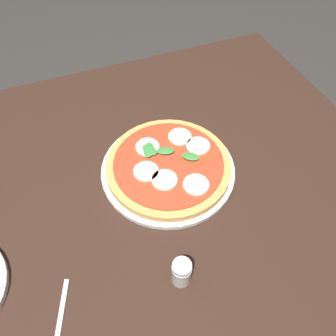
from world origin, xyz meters
name	(u,v)px	position (x,y,z in m)	size (l,w,h in m)	color
ground_plane	(143,286)	(0.00, 0.00, 0.00)	(6.00, 6.00, 0.00)	#2D2B28
dining_table	(129,208)	(0.00, 0.00, 0.63)	(1.32, 0.98, 0.72)	black
serving_tray	(168,169)	(0.11, 0.01, 0.73)	(0.33, 0.33, 0.01)	silver
pizza	(169,165)	(0.12, 0.01, 0.74)	(0.30, 0.30, 0.03)	tan
pepper_shaker	(181,272)	(0.04, -0.25, 0.75)	(0.04, 0.04, 0.07)	#B2B7AD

